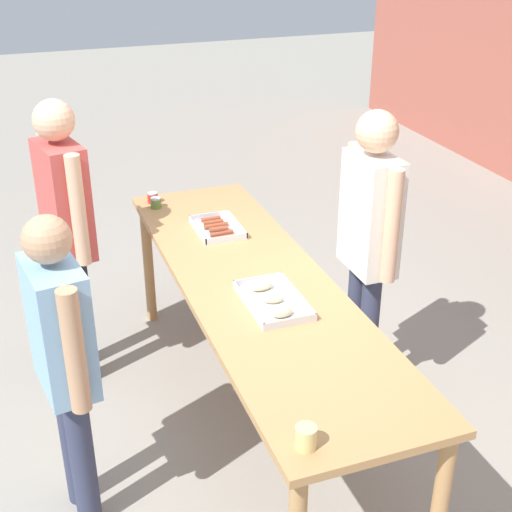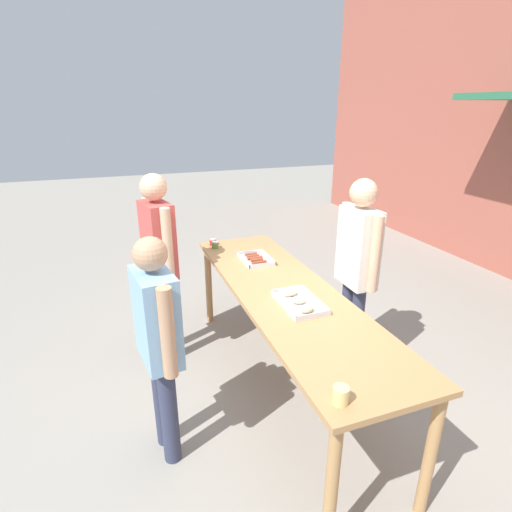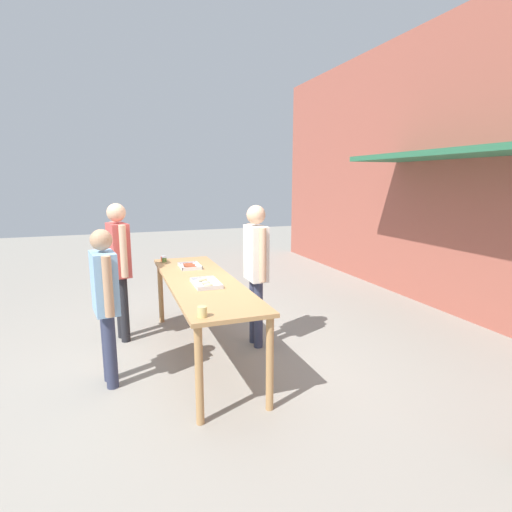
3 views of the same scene
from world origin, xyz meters
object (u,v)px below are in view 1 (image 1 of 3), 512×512
Objects in this scene: person_customer_with_cup at (63,350)px; beer_cup at (306,437)px; condiment_jar_ketchup at (156,203)px; person_customer_holding_hotdog at (66,218)px; condiment_jar_mustard at (153,198)px; person_server_behind_table at (369,232)px; food_tray_buns at (273,301)px; food_tray_sausages at (217,228)px.

beer_cup is at bearing -148.47° from person_customer_with_cup.
condiment_jar_ketchup is 0.04× the size of person_customer_holding_hotdog.
condiment_jar_mustard is at bearing -67.61° from person_customer_holding_hotdog.
beer_cup is 0.05× the size of person_server_behind_table.
food_tray_buns is 0.79m from person_server_behind_table.
condiment_jar_ketchup is at bearing -150.43° from food_tray_sausages.
condiment_jar_mustard is 1.00× the size of condiment_jar_ketchup.
person_customer_holding_hotdog reaches higher than person_customer_with_cup.
food_tray_buns is 1.03m from person_customer_with_cup.
condiment_jar_ketchup is 0.04× the size of person_customer_with_cup.
food_tray_sausages is 0.21× the size of person_server_behind_table.
food_tray_sausages is 1.96m from beer_cup.
food_tray_sausages is at bearing -112.88° from person_customer_holding_hotdog.
person_customer_holding_hotdog is (-2.09, -0.60, 0.10)m from beer_cup.
condiment_jar_ketchup is (-1.41, -0.27, 0.02)m from food_tray_buns.
condiment_jar_mustard is at bearing 179.49° from condiment_jar_ketchup.
condiment_jar_mustard is at bearing -169.94° from food_tray_buns.
person_customer_holding_hotdog is at bearing -99.87° from food_tray_sausages.
food_tray_buns is (0.94, -0.00, 0.00)m from food_tray_sausages.
food_tray_sausages is 0.94m from food_tray_buns.
food_tray_sausages is 1.45m from person_customer_with_cup.
person_server_behind_table is at bearing -84.79° from person_customer_with_cup.
person_server_behind_table is 0.99× the size of person_customer_holding_hotdog.
person_customer_with_cup is (0.42, -1.73, -0.12)m from person_server_behind_table.
condiment_jar_ketchup is at bearing -35.29° from person_customer_with_cup.
condiment_jar_mustard is (-1.51, -0.27, 0.02)m from food_tray_buns.
person_customer_holding_hotdog is at bearing -54.60° from condiment_jar_mustard.
person_customer_holding_hotdog is 1.11× the size of person_customer_with_cup.
food_tray_buns is at bearing 165.40° from beer_cup.
person_server_behind_table is at bearing 49.25° from food_tray_sausages.
food_tray_buns is at bearing 10.06° from condiment_jar_mustard.
condiment_jar_ketchup is at bearing -179.83° from beer_cup.
person_server_behind_table reaches higher than condiment_jar_ketchup.
condiment_jar_ketchup is 0.04× the size of person_server_behind_table.
beer_cup reaches higher than condiment_jar_ketchup.
person_customer_holding_hotdog is (-1.09, -0.86, 0.13)m from food_tray_buns.
food_tray_sausages is at bearing 172.26° from beer_cup.
food_tray_sausages is at bearing 29.57° from condiment_jar_ketchup.
beer_cup reaches higher than condiment_jar_mustard.
beer_cup is 0.05× the size of person_customer_holding_hotdog.
condiment_jar_ketchup is at bearing -169.24° from food_tray_buns.
condiment_jar_mustard is at bearing -140.57° from person_server_behind_table.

